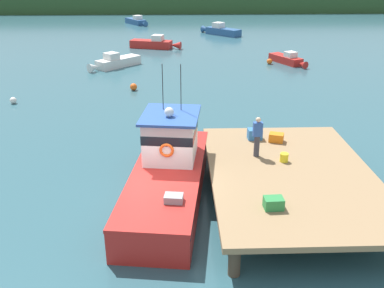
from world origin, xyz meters
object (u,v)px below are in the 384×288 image
at_px(moored_boat_mid_harbor, 115,62).
at_px(mooring_buoy_outer, 13,100).
at_px(deckhand_by_the_boat, 257,136).
at_px(moored_boat_far_right, 288,59).
at_px(moored_boat_far_left, 137,21).
at_px(crate_stack_mid_dock, 274,203).
at_px(main_fishing_boat, 169,169).
at_px(moored_boat_outer_mooring, 221,31).
at_px(mooring_buoy_spare_mooring, 134,87).
at_px(crate_stack_near_edge, 255,134).
at_px(moored_boat_near_channel, 155,44).
at_px(bait_bucket, 284,157).
at_px(crate_single_far, 276,138).
at_px(mooring_buoy_inshore, 270,61).

height_order(moored_boat_mid_harbor, mooring_buoy_outer, moored_boat_mid_harbor).
distance_m(deckhand_by_the_boat, moored_boat_far_right, 22.35).
bearing_deg(moored_boat_far_left, crate_stack_mid_dock, -80.34).
bearing_deg(main_fishing_boat, mooring_buoy_outer, 130.85).
distance_m(moored_boat_outer_mooring, mooring_buoy_spare_mooring, 24.46).
height_order(main_fishing_boat, mooring_buoy_spare_mooring, main_fishing_boat).
xyz_separation_m(crate_stack_near_edge, deckhand_by_the_boat, (-0.23, -1.75, 0.63)).
distance_m(moored_boat_mid_harbor, moored_boat_far_right, 14.70).
relative_size(main_fishing_boat, mooring_buoy_spare_mooring, 20.53).
relative_size(moored_boat_far_right, moored_boat_near_channel, 0.79).
relative_size(bait_bucket, mooring_buoy_outer, 0.83).
distance_m(crate_stack_near_edge, moored_boat_far_left, 44.65).
bearing_deg(moored_boat_mid_harbor, crate_single_far, -63.91).
height_order(moored_boat_far_left, mooring_buoy_inshore, moored_boat_far_left).
relative_size(crate_stack_near_edge, mooring_buoy_spare_mooring, 1.24).
distance_m(bait_bucket, moored_boat_outer_mooring, 37.20).
distance_m(mooring_buoy_inshore, mooring_buoy_outer, 20.94).
bearing_deg(crate_single_far, mooring_buoy_inshore, 79.34).
bearing_deg(mooring_buoy_spare_mooring, mooring_buoy_inshore, 34.88).
bearing_deg(moored_boat_outer_mooring, main_fishing_boat, -98.45).
distance_m(mooring_buoy_spare_mooring, mooring_buoy_outer, 7.76).
bearing_deg(moored_boat_outer_mooring, crate_stack_mid_dock, -93.12).
bearing_deg(moored_boat_outer_mooring, mooring_buoy_inshore, -79.92).
bearing_deg(moored_boat_mid_harbor, moored_boat_far_left, 90.67).
distance_m(main_fishing_boat, crate_stack_near_edge, 4.39).
height_order(crate_single_far, bait_bucket, crate_single_far).
height_order(crate_stack_near_edge, mooring_buoy_outer, crate_stack_near_edge).
height_order(crate_stack_near_edge, moored_boat_outer_mooring, crate_stack_near_edge).
bearing_deg(moored_boat_far_right, moored_boat_far_left, 121.77).
distance_m(main_fishing_boat, moored_boat_far_right, 24.09).
height_order(crate_stack_mid_dock, moored_boat_outer_mooring, crate_stack_mid_dock).
bearing_deg(mooring_buoy_spare_mooring, bait_bucket, -63.32).
xyz_separation_m(deckhand_by_the_boat, moored_boat_far_right, (6.43, 21.34, -1.69)).
height_order(main_fishing_boat, crate_stack_near_edge, main_fishing_boat).
height_order(bait_bucket, mooring_buoy_inshore, bait_bucket).
xyz_separation_m(moored_boat_far_left, moored_boat_near_channel, (3.19, -16.81, 0.03)).
relative_size(moored_boat_outer_mooring, moored_boat_near_channel, 0.88).
xyz_separation_m(crate_stack_near_edge, moored_boat_outer_mooring, (1.85, 34.88, -0.95)).
bearing_deg(bait_bucket, crate_stack_mid_dock, -108.22).
height_order(crate_stack_near_edge, crate_single_far, crate_stack_near_edge).
bearing_deg(moored_boat_near_channel, moored_boat_outer_mooring, 46.80).
xyz_separation_m(deckhand_by_the_boat, moored_boat_near_channel, (-5.35, 28.71, -1.61)).
bearing_deg(bait_bucket, moored_boat_near_channel, 102.22).
height_order(bait_bucket, moored_boat_far_right, bait_bucket).
height_order(crate_single_far, moored_boat_mid_harbor, crate_single_far).
relative_size(moored_boat_far_left, mooring_buoy_inshore, 9.73).
bearing_deg(crate_single_far, bait_bucket, -93.34).
bearing_deg(mooring_buoy_inshore, moored_boat_far_left, 118.81).
relative_size(bait_bucket, moored_boat_near_channel, 0.06).
height_order(moored_boat_near_channel, mooring_buoy_outer, moored_boat_near_channel).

